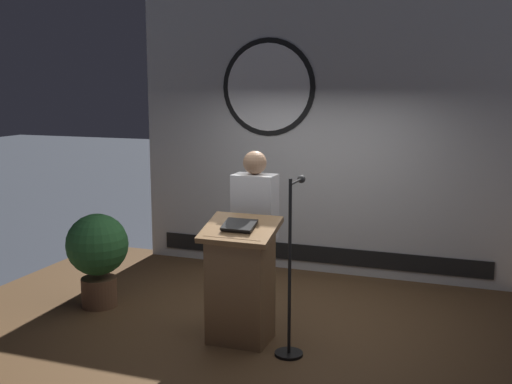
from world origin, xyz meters
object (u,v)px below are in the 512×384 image
(potted_plant, at_px, (97,251))
(podium, at_px, (240,283))
(speaker_person, at_px, (255,236))
(microphone_stand, at_px, (291,294))

(potted_plant, bearing_deg, podium, -10.61)
(speaker_person, xyz_separation_m, potted_plant, (-1.64, -0.16, -0.26))
(potted_plant, bearing_deg, speaker_person, 5.71)
(speaker_person, distance_m, microphone_stand, 0.86)
(podium, height_order, microphone_stand, microphone_stand)
(speaker_person, height_order, microphone_stand, speaker_person)
(microphone_stand, relative_size, potted_plant, 1.56)
(speaker_person, distance_m, potted_plant, 1.67)
(microphone_stand, bearing_deg, podium, 167.80)
(speaker_person, relative_size, microphone_stand, 1.09)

